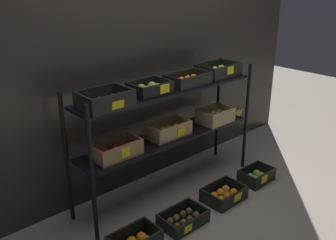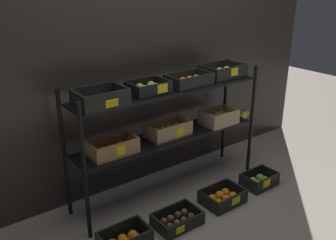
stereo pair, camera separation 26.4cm
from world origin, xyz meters
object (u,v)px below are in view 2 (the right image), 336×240
Objects in this scene: crate_ground_kiwi at (177,220)px; crate_ground_center_orange at (223,198)px; display_rack at (170,111)px; crate_ground_apple_green at (259,181)px.

crate_ground_center_orange is (0.50, 0.01, 0.01)m from crate_ground_kiwi.
crate_ground_kiwi is 0.50m from crate_ground_center_orange.
crate_ground_center_orange is (0.23, -0.43, -0.71)m from display_rack.
crate_ground_apple_green is at bearing 0.39° from crate_ground_kiwi.
display_rack is at bearing 58.94° from crate_ground_kiwi.
display_rack reaches higher than crate_ground_kiwi.
display_rack is 5.11× the size of crate_ground_kiwi.
display_rack is 5.28× the size of crate_ground_center_orange.
display_rack is 0.86m from crate_ground_center_orange.
display_rack is at bearing 148.17° from crate_ground_apple_green.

